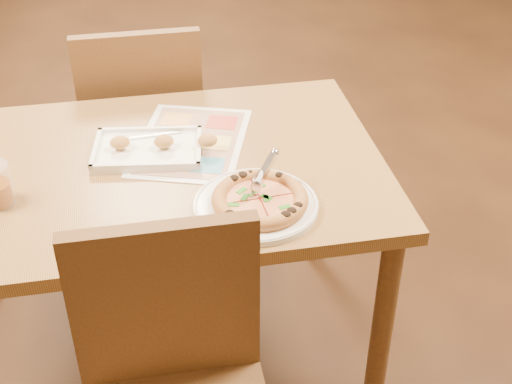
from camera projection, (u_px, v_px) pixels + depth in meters
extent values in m
plane|color=#321D0D|center=(168.00, 346.00, 2.39)|extent=(7.00, 7.00, 0.00)
cube|color=olive|center=(150.00, 172.00, 1.98)|extent=(1.30, 0.85, 0.04)
cylinder|color=brown|center=(382.00, 329.00, 1.99)|extent=(0.06, 0.06, 0.68)
cylinder|color=brown|center=(316.00, 183.00, 2.57)|extent=(0.06, 0.06, 0.68)
cube|color=brown|center=(166.00, 306.00, 1.59)|extent=(0.42, 0.04, 0.45)
cube|color=brown|center=(143.00, 126.00, 2.69)|extent=(0.42, 0.42, 0.04)
cube|color=brown|center=(141.00, 96.00, 2.41)|extent=(0.42, 0.04, 0.45)
cylinder|color=white|center=(256.00, 205.00, 1.80)|extent=(0.38, 0.38, 0.02)
cylinder|color=#BC7C40|center=(260.00, 202.00, 1.79)|extent=(0.24, 0.24, 0.01)
cylinder|color=#F2C583|center=(260.00, 199.00, 1.79)|extent=(0.20, 0.20, 0.01)
torus|color=#BC7C40|center=(260.00, 199.00, 1.79)|extent=(0.24, 0.24, 0.04)
cylinder|color=silver|center=(257.00, 184.00, 1.78)|extent=(0.04, 0.06, 0.07)
cube|color=silver|center=(266.00, 168.00, 1.81)|extent=(0.08, 0.09, 0.05)
cube|color=white|center=(148.00, 151.00, 2.02)|extent=(0.33, 0.25, 0.02)
cube|color=silver|center=(148.00, 148.00, 2.01)|extent=(0.15, 0.02, 0.00)
ellipsoid|color=#CD9049|center=(120.00, 143.00, 2.00)|extent=(0.06, 0.05, 0.04)
ellipsoid|color=#CD9049|center=(164.00, 141.00, 2.00)|extent=(0.06, 0.05, 0.04)
ellipsoid|color=#CD9049|center=(207.00, 140.00, 2.01)|extent=(0.06, 0.05, 0.04)
cube|color=white|center=(191.00, 142.00, 2.07)|extent=(0.42, 0.49, 0.00)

